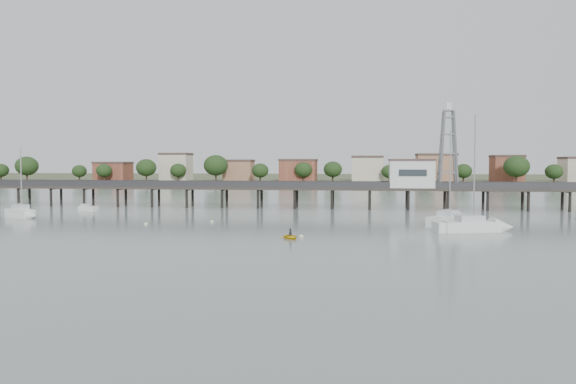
% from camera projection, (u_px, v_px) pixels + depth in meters
% --- Properties ---
extents(ground_plane, '(500.00, 500.00, 0.00)m').
position_uv_depth(ground_plane, '(173.00, 264.00, 47.72)').
color(ground_plane, gray).
rests_on(ground_plane, ground).
extents(pier, '(150.00, 5.00, 5.50)m').
position_uv_depth(pier, '(278.00, 188.00, 106.92)').
color(pier, '#2D2823').
rests_on(pier, ground).
extents(pier_building, '(8.40, 5.40, 5.30)m').
position_uv_depth(pier_building, '(412.00, 173.00, 103.49)').
color(pier_building, silver).
rests_on(pier_building, ground).
extents(lattice_tower, '(3.20, 3.20, 15.50)m').
position_uv_depth(lattice_tower, '(448.00, 149.00, 102.41)').
color(lattice_tower, slate).
rests_on(lattice_tower, ground).
extents(sailboat_d, '(9.86, 5.17, 15.52)m').
position_uv_depth(sailboat_d, '(482.00, 226.00, 70.42)').
color(sailboat_d, white).
rests_on(sailboat_d, ground).
extents(sailboat_c, '(7.15, 8.05, 13.81)m').
position_uv_depth(sailboat_c, '(453.00, 220.00, 78.46)').
color(sailboat_c, white).
rests_on(sailboat_c, ground).
extents(sailboat_b, '(7.07, 5.06, 11.60)m').
position_uv_depth(sailboat_b, '(24.00, 214.00, 87.79)').
color(sailboat_b, white).
rests_on(sailboat_b, ground).
extents(white_tender, '(3.76, 2.36, 1.36)m').
position_uv_depth(white_tender, '(88.00, 208.00, 100.75)').
color(white_tender, white).
rests_on(white_tender, ground).
extents(yellow_dinghy, '(2.12, 1.45, 2.89)m').
position_uv_depth(yellow_dinghy, '(290.00, 239.00, 63.80)').
color(yellow_dinghy, yellow).
rests_on(yellow_dinghy, ground).
extents(dinghy_occupant, '(0.46, 1.02, 0.24)m').
position_uv_depth(dinghy_occupant, '(290.00, 239.00, 63.80)').
color(dinghy_occupant, black).
rests_on(dinghy_occupant, ground).
extents(mooring_buoys, '(60.73, 20.09, 0.39)m').
position_uv_depth(mooring_buoys, '(348.00, 227.00, 74.89)').
color(mooring_buoys, '#FCF2C4').
rests_on(mooring_buoys, ground).
extents(far_shore, '(500.00, 170.00, 10.40)m').
position_uv_depth(far_shore, '(331.00, 178.00, 284.80)').
color(far_shore, '#475133').
rests_on(far_shore, ground).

